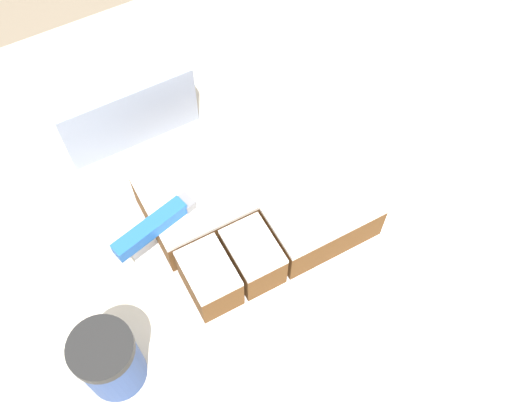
{
  "coord_description": "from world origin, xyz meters",
  "views": [
    {
      "loc": [
        -0.3,
        -0.39,
        1.73
      ],
      "look_at": [
        -0.08,
        0.0,
        0.96
      ],
      "focal_mm": 42.0,
      "sensor_mm": 36.0,
      "label": 1
    }
  ],
  "objects_px": {
    "cake_board": "(256,218)",
    "coffee_cup": "(109,360)",
    "cake": "(257,203)",
    "knife": "(174,211)",
    "storage_box": "(116,91)"
  },
  "relations": [
    {
      "from": "cake_board",
      "to": "cake",
      "type": "distance_m",
      "value": 0.04
    },
    {
      "from": "knife",
      "to": "cake",
      "type": "bearing_deg",
      "value": -24.09
    },
    {
      "from": "cake",
      "to": "coffee_cup",
      "type": "height_order",
      "value": "coffee_cup"
    },
    {
      "from": "cake_board",
      "to": "cake",
      "type": "xyz_separation_m",
      "value": [
        0.0,
        0.0,
        0.04
      ]
    },
    {
      "from": "storage_box",
      "to": "knife",
      "type": "bearing_deg",
      "value": -93.39
    },
    {
      "from": "cake",
      "to": "knife",
      "type": "bearing_deg",
      "value": 170.12
    },
    {
      "from": "cake_board",
      "to": "cake",
      "type": "bearing_deg",
      "value": 35.42
    },
    {
      "from": "coffee_cup",
      "to": "knife",
      "type": "bearing_deg",
      "value": 41.87
    },
    {
      "from": "cake",
      "to": "coffee_cup",
      "type": "distance_m",
      "value": 0.31
    },
    {
      "from": "cake",
      "to": "knife",
      "type": "height_order",
      "value": "knife"
    },
    {
      "from": "knife",
      "to": "coffee_cup",
      "type": "distance_m",
      "value": 0.22
    },
    {
      "from": "cake_board",
      "to": "storage_box",
      "type": "bearing_deg",
      "value": 109.32
    },
    {
      "from": "cake",
      "to": "storage_box",
      "type": "xyz_separation_m",
      "value": [
        -0.1,
        0.29,
        0.02
      ]
    },
    {
      "from": "cake_board",
      "to": "coffee_cup",
      "type": "relative_size",
      "value": 3.34
    },
    {
      "from": "knife",
      "to": "coffee_cup",
      "type": "bearing_deg",
      "value": -152.33
    }
  ]
}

